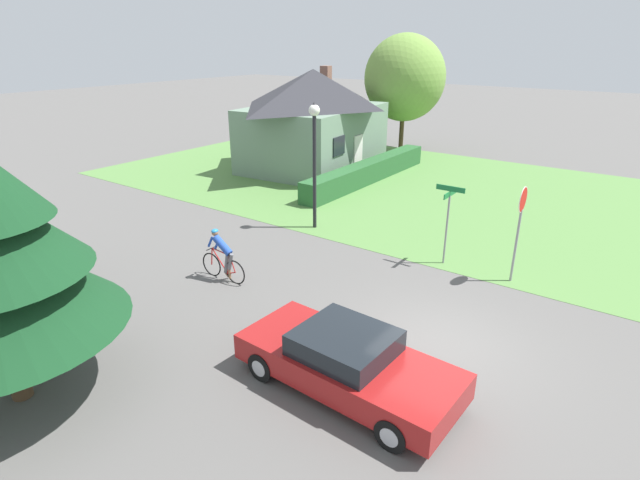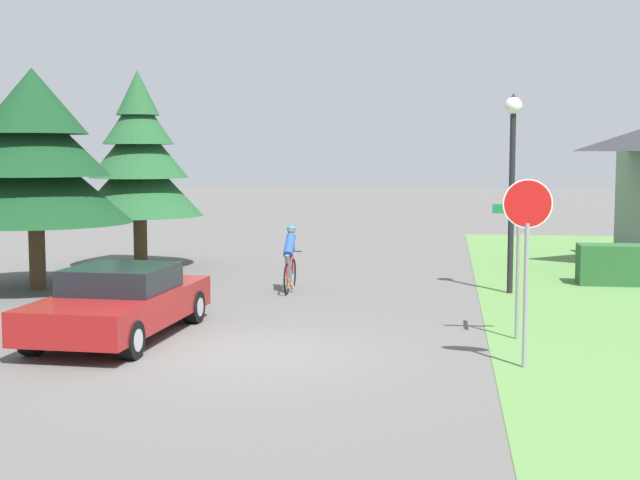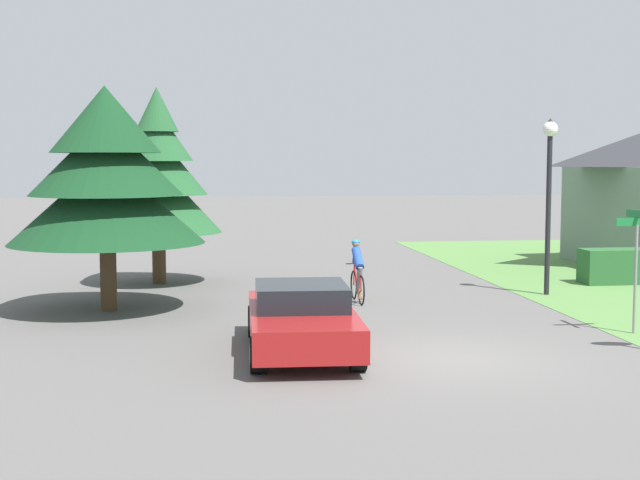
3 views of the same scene
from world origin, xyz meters
name	(u,v)px [view 3 (image 3 of 3)]	position (x,y,z in m)	size (l,w,h in m)	color
ground_plane	(446,359)	(0.00, 0.00, 0.00)	(140.00, 140.00, 0.00)	#5B5956
sedan_left_lane	(302,319)	(-2.49, 0.90, 0.62)	(2.08, 4.61, 1.26)	maroon
cyclist	(358,272)	(-0.46, 6.50, 0.73)	(0.44, 1.69, 1.55)	black
street_lamp	(549,173)	(4.63, 6.93, 3.17)	(0.40, 0.40, 4.59)	black
street_name_sign	(636,248)	(4.40, 1.72, 1.76)	(0.90, 0.90, 2.52)	gray
conifer_tall_near	(106,176)	(-6.47, 5.96, 3.14)	(4.53, 4.53, 5.22)	#4C3823
conifer_tall_far	(158,177)	(-5.51, 10.45, 3.04)	(3.59, 3.59, 5.56)	#4C3823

